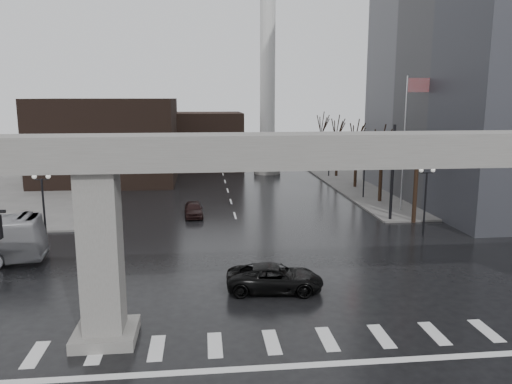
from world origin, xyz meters
TOP-DOWN VIEW (x-y plane):
  - ground at (0.00, 0.00)m, footprint 160.00×160.00m
  - sidewalk_ne at (26.00, 36.00)m, footprint 28.00×36.00m
  - elevated_guideway at (1.26, 0.00)m, footprint 48.00×2.60m
  - building_far_left at (-14.00, 42.00)m, footprint 16.00×14.00m
  - building_far_mid at (-2.00, 52.00)m, footprint 10.00×10.00m
  - smokestack at (6.00, 46.00)m, footprint 3.60×3.60m
  - signal_mast_arm at (8.99, 18.80)m, footprint 12.12×0.43m
  - flagpole_assembly at (15.29, 22.00)m, footprint 2.06×0.12m
  - lamp_right_0 at (13.50, 14.00)m, footprint 1.22×0.32m
  - lamp_right_1 at (13.50, 28.00)m, footprint 1.22×0.32m
  - lamp_right_2 at (13.50, 42.00)m, footprint 1.22×0.32m
  - lamp_left_0 at (-13.50, 14.00)m, footprint 1.22×0.32m
  - lamp_left_1 at (-13.50, 28.00)m, footprint 1.22×0.32m
  - lamp_left_2 at (-13.50, 42.00)m, footprint 1.22×0.32m
  - tree_right_0 at (14.53, 18.02)m, footprint 1.09×1.58m
  - tree_right_1 at (14.53, 26.02)m, footprint 1.09×1.61m
  - tree_right_2 at (14.53, 34.02)m, footprint 1.10×1.63m
  - tree_right_3 at (14.53, 42.02)m, footprint 1.11×1.66m
  - tree_right_4 at (14.53, 50.02)m, footprint 1.12×1.69m
  - pickup_truck at (0.95, 4.61)m, footprint 5.36×2.89m
  - far_car at (-3.58, 22.02)m, footprint 1.74×3.89m

SIDE VIEW (x-z plane):
  - ground at x=0.00m, z-range 0.00..0.00m
  - sidewalk_ne at x=26.00m, z-range 0.00..0.15m
  - far_car at x=-3.58m, z-range 0.00..1.30m
  - pickup_truck at x=0.95m, z-range 0.00..1.43m
  - tree_right_0 at x=14.53m, z-range -0.97..6.54m
  - tree_right_1 at x=14.53m, z-range -0.99..6.69m
  - tree_right_2 at x=14.53m, z-range -1.01..6.84m
  - tree_right_3 at x=14.53m, z-range -1.03..6.99m
  - tree_right_4 at x=14.53m, z-range -1.05..7.14m
  - lamp_right_0 at x=13.50m, z-range 0.92..6.03m
  - lamp_right_1 at x=13.50m, z-range 0.92..6.03m
  - lamp_right_2 at x=13.50m, z-range 0.92..6.03m
  - lamp_left_0 at x=-13.50m, z-range 0.92..6.03m
  - lamp_left_1 at x=-13.50m, z-range 0.92..6.03m
  - lamp_left_2 at x=-13.50m, z-range 0.92..6.03m
  - building_far_mid at x=-2.00m, z-range 0.00..8.00m
  - building_far_left at x=-14.00m, z-range 0.00..10.00m
  - signal_mast_arm at x=8.99m, z-range 1.83..9.83m
  - elevated_guideway at x=1.26m, z-range 2.53..11.23m
  - flagpole_assembly at x=15.29m, z-range 1.53..13.53m
  - smokestack at x=6.00m, z-range -1.65..28.35m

